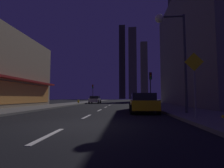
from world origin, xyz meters
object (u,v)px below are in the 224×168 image
at_px(traffic_light_near_right, 151,81).
at_px(street_lamp_right, 172,38).
at_px(traffic_light_far_left, 93,89).
at_px(pedestrian_crossing_sign, 194,79).
at_px(car_parked_far, 95,100).
at_px(fire_hydrant_far_left, 78,101).
at_px(car_parked_near, 143,103).

xyz_separation_m(traffic_light_near_right, street_lamp_right, (-0.12, -10.58, 1.87)).
bearing_deg(street_lamp_right, traffic_light_far_left, 109.81).
xyz_separation_m(traffic_light_near_right, pedestrian_crossing_sign, (0.10, -13.53, -1.18)).
height_order(car_parked_far, fire_hydrant_far_left, car_parked_far).
distance_m(street_lamp_right, pedestrian_crossing_sign, 4.25).
height_order(street_lamp_right, pedestrian_crossing_sign, street_lamp_right).
bearing_deg(car_parked_far, car_parked_near, -70.90).
relative_size(fire_hydrant_far_left, traffic_light_near_right, 0.16).
bearing_deg(traffic_light_near_right, car_parked_far, 127.63).
xyz_separation_m(car_parked_near, fire_hydrant_far_left, (-9.50, 17.06, -0.29)).
xyz_separation_m(car_parked_near, car_parked_far, (-7.20, 20.79, 0.00)).
xyz_separation_m(car_parked_far, fire_hydrant_far_left, (-2.30, -3.73, -0.29)).
bearing_deg(pedestrian_crossing_sign, traffic_light_near_right, 90.42).
distance_m(fire_hydrant_far_left, street_lamp_right, 22.28).
distance_m(fire_hydrant_far_left, pedestrian_crossing_sign, 24.52).
bearing_deg(traffic_light_near_right, street_lamp_right, -90.65).
height_order(traffic_light_near_right, street_lamp_right, street_lamp_right).
relative_size(car_parked_near, traffic_light_near_right, 1.01).
bearing_deg(car_parked_far, traffic_light_far_left, 103.66).
height_order(traffic_light_near_right, traffic_light_far_left, same).
relative_size(car_parked_near, street_lamp_right, 0.64).
height_order(car_parked_far, traffic_light_far_left, traffic_light_far_left).
bearing_deg(car_parked_far, pedestrian_crossing_sign, -70.04).
distance_m(car_parked_near, traffic_light_far_left, 30.12).
xyz_separation_m(fire_hydrant_far_left, street_lamp_right, (11.28, -18.65, 4.61)).
bearing_deg(traffic_light_far_left, traffic_light_near_right, -60.72).
bearing_deg(traffic_light_far_left, pedestrian_crossing_sign, -71.49).
bearing_deg(traffic_light_near_right, fire_hydrant_far_left, 144.71).
xyz_separation_m(traffic_light_far_left, street_lamp_right, (10.88, -30.20, 1.87)).
bearing_deg(traffic_light_near_right, car_parked_near, -101.93).
distance_m(traffic_light_near_right, traffic_light_far_left, 22.49).
distance_m(traffic_light_near_right, street_lamp_right, 10.75).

